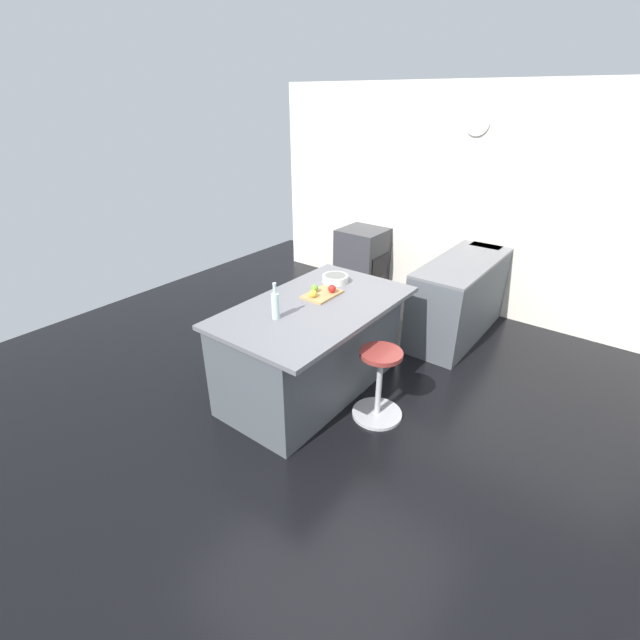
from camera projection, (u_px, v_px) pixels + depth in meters
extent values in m
plane|color=black|center=(331.00, 402.00, 4.08)|extent=(7.35, 7.35, 0.00)
cube|color=silver|center=(466.00, 202.00, 5.46)|extent=(0.12, 5.62, 2.71)
cylinder|color=white|center=(478.00, 123.00, 4.99)|extent=(0.03, 0.28, 0.28)
cube|color=#4C5156|center=(474.00, 286.00, 5.43)|extent=(2.57, 0.60, 0.88)
cube|color=slate|center=(480.00, 251.00, 5.22)|extent=(2.57, 0.60, 0.03)
cube|color=#38383D|center=(489.00, 248.00, 5.47)|extent=(0.44, 0.36, 0.12)
cylinder|color=#B7B7BC|center=(479.00, 230.00, 5.46)|extent=(0.02, 0.02, 0.28)
cube|color=#38383D|center=(362.00, 259.00, 6.31)|extent=(0.60, 0.60, 0.88)
cube|color=black|center=(380.00, 267.00, 6.17)|extent=(0.44, 0.01, 0.32)
cube|color=#4C5156|center=(311.00, 349.00, 4.10)|extent=(1.75, 0.88, 0.86)
cube|color=slate|center=(315.00, 307.00, 3.87)|extent=(1.81, 1.08, 0.04)
cylinder|color=#B7B7BC|center=(377.00, 413.00, 3.91)|extent=(0.44, 0.44, 0.03)
cylinder|color=#B7B7BC|center=(379.00, 385.00, 3.78)|extent=(0.05, 0.05, 0.60)
cylinder|color=maroon|center=(381.00, 354.00, 3.63)|extent=(0.36, 0.36, 0.04)
cube|color=tan|center=(322.00, 294.00, 4.04)|extent=(0.36, 0.24, 0.02)
sphere|color=red|center=(332.00, 289.00, 4.03)|extent=(0.07, 0.07, 0.07)
sphere|color=#609E2D|center=(314.00, 288.00, 4.05)|extent=(0.07, 0.07, 0.07)
sphere|color=gold|center=(313.00, 294.00, 3.94)|extent=(0.07, 0.07, 0.07)
cylinder|color=silver|center=(275.00, 306.00, 3.58)|extent=(0.06, 0.06, 0.22)
cylinder|color=silver|center=(275.00, 289.00, 3.51)|extent=(0.03, 0.03, 0.08)
cylinder|color=#B7B7BC|center=(274.00, 284.00, 3.49)|extent=(0.03, 0.03, 0.02)
cylinder|color=silver|center=(335.00, 279.00, 4.31)|extent=(0.25, 0.25, 0.07)
cylinder|color=slate|center=(335.00, 277.00, 4.31)|extent=(0.21, 0.21, 0.04)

